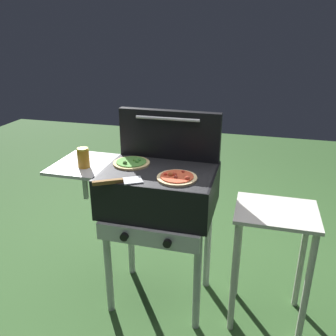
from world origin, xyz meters
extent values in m
plane|color=#38602D|center=(0.00, 0.00, 0.00)|extent=(8.00, 8.00, 0.00)
cube|color=black|center=(0.00, 0.00, 0.78)|extent=(0.64, 0.48, 0.24)
cube|color=black|center=(0.00, 0.00, 0.90)|extent=(0.61, 0.46, 0.01)
cube|color=#BCBCBC|center=(-0.48, 0.00, 0.89)|extent=(0.32, 0.41, 0.02)
cube|color=#BCBCBC|center=(-0.48, 0.00, 0.78)|extent=(0.02, 0.02, 0.24)
cube|color=#BCBCBC|center=(0.00, -0.25, 0.61)|extent=(0.58, 0.02, 0.10)
cylinder|color=black|center=(-0.12, -0.28, 0.61)|extent=(0.04, 0.02, 0.04)
cylinder|color=black|center=(0.12, -0.28, 0.61)|extent=(0.04, 0.02, 0.04)
cylinder|color=#BCBCBC|center=(-0.27, -0.19, 0.33)|extent=(0.04, 0.04, 0.66)
cylinder|color=#BCBCBC|center=(0.27, -0.19, 0.33)|extent=(0.04, 0.04, 0.66)
cylinder|color=#BCBCBC|center=(-0.27, 0.19, 0.33)|extent=(0.04, 0.04, 0.66)
cylinder|color=#BCBCBC|center=(0.27, 0.19, 0.33)|extent=(0.04, 0.04, 0.66)
cube|color=black|center=(0.00, 0.21, 1.05)|extent=(0.63, 0.06, 0.30)
cylinder|color=#B7B7BC|center=(0.00, 0.17, 1.16)|extent=(0.38, 0.02, 0.02)
cylinder|color=#E0C17F|center=(-0.19, 0.05, 0.91)|extent=(0.22, 0.22, 0.01)
cylinder|color=#4C8C38|center=(-0.19, 0.05, 0.92)|extent=(0.18, 0.18, 0.01)
sphere|color=#4A8E38|center=(-0.15, 0.05, 0.92)|extent=(0.02, 0.02, 0.02)
sphere|color=#528B35|center=(-0.17, 0.06, 0.92)|extent=(0.02, 0.02, 0.02)
sphere|color=#426B30|center=(-0.21, 0.01, 0.92)|extent=(0.03, 0.03, 0.03)
sphere|color=#3C7F36|center=(-0.15, 0.07, 0.92)|extent=(0.02, 0.02, 0.02)
cylinder|color=beige|center=(0.12, -0.09, 0.91)|extent=(0.22, 0.22, 0.01)
cylinder|color=#D14C2D|center=(0.12, -0.09, 0.92)|extent=(0.18, 0.18, 0.01)
sphere|color=#B23D2F|center=(0.14, -0.03, 0.92)|extent=(0.02, 0.02, 0.02)
sphere|color=#BE5328|center=(0.09, -0.10, 0.92)|extent=(0.03, 0.03, 0.03)
sphere|color=#D1472E|center=(0.11, -0.08, 0.92)|extent=(0.03, 0.03, 0.03)
sphere|color=#C8422D|center=(0.19, -0.12, 0.92)|extent=(0.02, 0.02, 0.02)
sphere|color=#A73E32|center=(0.12, -0.12, 0.92)|extent=(0.02, 0.02, 0.02)
sphere|color=red|center=(0.06, -0.10, 0.92)|extent=(0.02, 0.02, 0.02)
cylinder|color=#B77A1E|center=(-0.44, -0.06, 0.95)|extent=(0.07, 0.07, 0.10)
cylinder|color=gold|center=(-0.44, -0.06, 1.01)|extent=(0.06, 0.06, 0.01)
cube|color=#B7BABF|center=(-0.10, -0.18, 0.90)|extent=(0.13, 0.13, 0.01)
cube|color=brown|center=(-0.21, -0.25, 0.91)|extent=(0.15, 0.10, 0.02)
cube|color=beige|center=(0.66, 0.00, 0.73)|extent=(0.44, 0.36, 0.02)
cylinder|color=beige|center=(0.47, -0.15, 0.36)|extent=(0.04, 0.04, 0.72)
cylinder|color=beige|center=(0.85, -0.15, 0.36)|extent=(0.04, 0.04, 0.72)
cylinder|color=beige|center=(0.47, 0.15, 0.36)|extent=(0.04, 0.04, 0.72)
cylinder|color=beige|center=(0.85, 0.15, 0.36)|extent=(0.04, 0.04, 0.72)
camera|label=1|loc=(0.53, -1.78, 1.65)|focal=37.65mm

